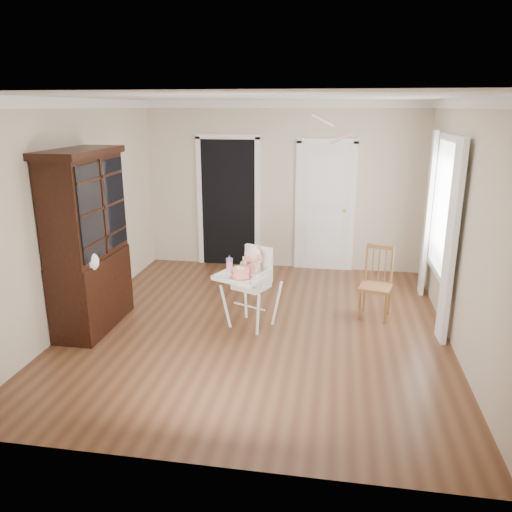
% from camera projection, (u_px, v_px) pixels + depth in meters
% --- Properties ---
extents(floor, '(5.00, 5.00, 0.00)m').
position_uv_depth(floor, '(258.00, 327.00, 6.13)').
color(floor, '#512E1B').
rests_on(floor, ground).
extents(ceiling, '(5.00, 5.00, 0.00)m').
position_uv_depth(ceiling, '(258.00, 97.00, 5.35)').
color(ceiling, white).
rests_on(ceiling, wall_back).
extents(wall_back, '(4.50, 0.00, 4.50)m').
position_uv_depth(wall_back, '(282.00, 187.00, 8.10)').
color(wall_back, beige).
rests_on(wall_back, floor).
extents(wall_left, '(0.00, 5.00, 5.00)m').
position_uv_depth(wall_left, '(76.00, 213.00, 6.09)').
color(wall_left, beige).
rests_on(wall_left, floor).
extents(wall_right, '(0.00, 5.00, 5.00)m').
position_uv_depth(wall_right, '(463.00, 227.00, 5.39)').
color(wall_right, beige).
rests_on(wall_right, floor).
extents(crown_molding, '(4.50, 5.00, 0.12)m').
position_uv_depth(crown_molding, '(258.00, 103.00, 5.37)').
color(crown_molding, white).
rests_on(crown_molding, ceiling).
extents(doorway, '(1.06, 0.05, 2.22)m').
position_uv_depth(doorway, '(228.00, 200.00, 8.30)').
color(doorway, black).
rests_on(doorway, wall_back).
extents(closet_door, '(0.96, 0.09, 2.13)m').
position_uv_depth(closet_door, '(325.00, 208.00, 8.06)').
color(closet_door, white).
rests_on(closet_door, wall_back).
extents(window_right, '(0.13, 1.84, 2.30)m').
position_uv_depth(window_right, '(442.00, 217.00, 6.17)').
color(window_right, white).
rests_on(window_right, wall_right).
extents(high_chair, '(0.80, 0.88, 1.01)m').
position_uv_depth(high_chair, '(251.00, 278.00, 5.99)').
color(high_chair, white).
rests_on(high_chair, floor).
extents(baby, '(0.28, 0.29, 0.47)m').
position_uv_depth(baby, '(252.00, 265.00, 5.97)').
color(baby, beige).
rests_on(baby, high_chair).
extents(cake, '(0.27, 0.27, 0.13)m').
position_uv_depth(cake, '(240.00, 273.00, 5.74)').
color(cake, silver).
rests_on(cake, high_chair).
extents(sippy_cup, '(0.08, 0.08, 0.20)m').
position_uv_depth(sippy_cup, '(229.00, 264.00, 6.00)').
color(sippy_cup, pink).
rests_on(sippy_cup, high_chair).
extents(china_cabinet, '(0.57, 1.27, 2.15)m').
position_uv_depth(china_cabinet, '(88.00, 242.00, 5.87)').
color(china_cabinet, black).
rests_on(china_cabinet, floor).
extents(dining_chair, '(0.45, 0.45, 0.92)m').
position_uv_depth(dining_chair, '(376.00, 285.00, 6.33)').
color(dining_chair, brown).
rests_on(dining_chair, floor).
extents(streamer, '(0.31, 0.41, 0.15)m').
position_uv_depth(streamer, '(323.00, 121.00, 6.30)').
color(streamer, pink).
rests_on(streamer, ceiling).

